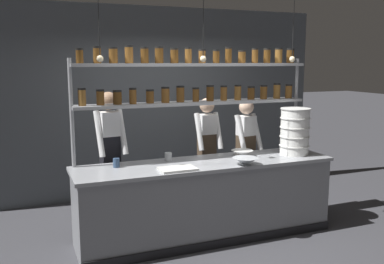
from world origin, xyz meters
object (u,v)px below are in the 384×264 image
object	(u,v)px
chef_center	(207,147)
prep_bowl_near_left	(242,153)
chef_right	(246,149)
cutting_board	(178,169)
serving_cup_by_board	(168,157)
spice_shelf_unit	(196,85)
serving_cup_front	(116,163)
chef_left	(110,151)
container_stack	(295,131)
prep_bowl_center_front	(245,161)

from	to	relation	value
chef_center	prep_bowl_near_left	distance (m)	0.73
chef_right	cutting_board	bearing A→B (deg)	-159.82
chef_center	serving_cup_by_board	distance (m)	0.98
spice_shelf_unit	serving_cup_front	bearing A→B (deg)	-169.57
serving_cup_by_board	spice_shelf_unit	bearing A→B (deg)	14.36
chef_center	chef_right	xyz separation A→B (m)	(0.48, -0.24, -0.01)
chef_center	serving_cup_front	xyz separation A→B (m)	(-1.41, -0.69, 0.06)
chef_left	chef_center	size ratio (longest dim) A/B	1.08
serving_cup_front	container_stack	bearing A→B (deg)	-4.27
cutting_board	serving_cup_front	world-z (taller)	serving_cup_front
cutting_board	serving_cup_by_board	bearing A→B (deg)	84.10
chef_left	prep_bowl_near_left	xyz separation A→B (m)	(1.55, -0.51, -0.05)
container_stack	serving_cup_front	xyz separation A→B (m)	(-2.24, 0.17, -0.24)
prep_bowl_near_left	chef_center	bearing A→B (deg)	103.14
chef_center	serving_cup_by_board	size ratio (longest dim) A/B	16.23
container_stack	serving_cup_by_board	world-z (taller)	container_stack
prep_bowl_near_left	chef_right	bearing A→B (deg)	56.09
chef_left	spice_shelf_unit	bearing A→B (deg)	-24.58
spice_shelf_unit	prep_bowl_center_front	bearing A→B (deg)	-59.60
container_stack	serving_cup_by_board	bearing A→B (deg)	170.88
chef_right	chef_center	bearing A→B (deg)	141.09
chef_center	chef_right	distance (m)	0.54
serving_cup_front	serving_cup_by_board	distance (m)	0.65
chef_right	prep_bowl_near_left	xyz separation A→B (m)	(-0.31, -0.47, 0.06)
serving_cup_front	chef_right	bearing A→B (deg)	13.31
prep_bowl_near_left	cutting_board	bearing A→B (deg)	-160.65
spice_shelf_unit	chef_left	size ratio (longest dim) A/B	1.72
container_stack	cutting_board	distance (m)	1.68
container_stack	chef_center	bearing A→B (deg)	134.06
chef_right	serving_cup_by_board	xyz separation A→B (m)	(-1.25, -0.36, 0.07)
chef_right	serving_cup_by_board	bearing A→B (deg)	-175.87
chef_right	container_stack	size ratio (longest dim) A/B	2.68
chef_center	spice_shelf_unit	bearing A→B (deg)	-128.66
chef_center	prep_bowl_near_left	bearing A→B (deg)	-78.53
container_stack	cutting_board	bearing A→B (deg)	-173.23
chef_center	serving_cup_by_board	xyz separation A→B (m)	(-0.77, -0.60, 0.06)
spice_shelf_unit	chef_right	bearing A→B (deg)	16.71
chef_center	prep_bowl_near_left	xyz separation A→B (m)	(0.17, -0.71, 0.05)
prep_bowl_center_front	serving_cup_by_board	size ratio (longest dim) A/B	3.02
prep_bowl_near_left	serving_cup_front	xyz separation A→B (m)	(-1.58, 0.02, 0.02)
prep_bowl_center_front	serving_cup_by_board	xyz separation A→B (m)	(-0.76, 0.52, 0.01)
prep_bowl_center_front	container_stack	bearing A→B (deg)	17.05
chef_right	container_stack	xyz separation A→B (m)	(0.35, -0.61, 0.32)
serving_cup_by_board	container_stack	bearing A→B (deg)	-9.12
spice_shelf_unit	chef_center	world-z (taller)	spice_shelf_unit
prep_bowl_center_front	serving_cup_by_board	distance (m)	0.92
prep_bowl_center_front	serving_cup_front	xyz separation A→B (m)	(-1.40, 0.43, 0.01)
chef_center	chef_left	bearing A→B (deg)	-173.28
chef_right	serving_cup_by_board	size ratio (longest dim) A/B	16.06
chef_left	serving_cup_front	bearing A→B (deg)	-101.45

